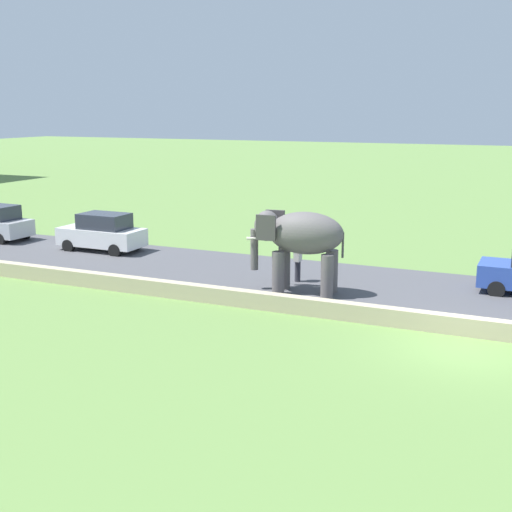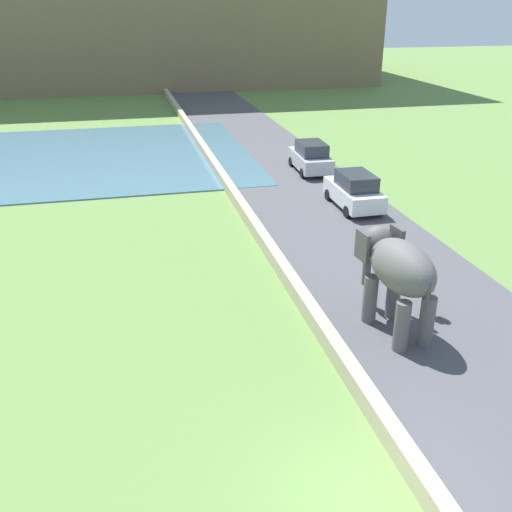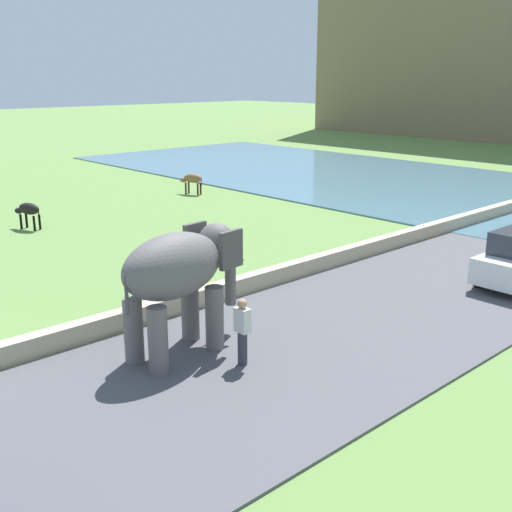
# 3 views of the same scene
# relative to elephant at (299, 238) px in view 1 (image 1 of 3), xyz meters

# --- Properties ---
(ground_plane) EXTENTS (220.00, 220.00, 0.00)m
(ground_plane) POSITION_rel_elephant_xyz_m (-3.40, -6.13, -2.04)
(ground_plane) COLOR #608442
(road_surface) EXTENTS (7.00, 120.00, 0.06)m
(road_surface) POSITION_rel_elephant_xyz_m (1.60, 13.87, -2.01)
(road_surface) COLOR #4C4C51
(road_surface) RESTS_ON ground
(barrier_wall) EXTENTS (0.40, 110.00, 0.56)m
(barrier_wall) POSITION_rel_elephant_xyz_m (-2.20, 11.87, -1.76)
(barrier_wall) COLOR tan
(barrier_wall) RESTS_ON ground
(elephant) EXTENTS (1.70, 3.54, 2.99)m
(elephant) POSITION_rel_elephant_xyz_m (0.00, 0.00, 0.00)
(elephant) COLOR #605B5B
(elephant) RESTS_ON ground
(person_beside_elephant) EXTENTS (0.36, 0.22, 1.63)m
(person_beside_elephant) POSITION_rel_elephant_xyz_m (1.46, 0.59, -1.16)
(person_beside_elephant) COLOR #33333D
(person_beside_elephant) RESTS_ON ground
(car_white) EXTENTS (1.82, 4.01, 1.80)m
(car_white) POSITION_rel_elephant_xyz_m (3.18, 10.86, -1.14)
(car_white) COLOR white
(car_white) RESTS_ON ground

